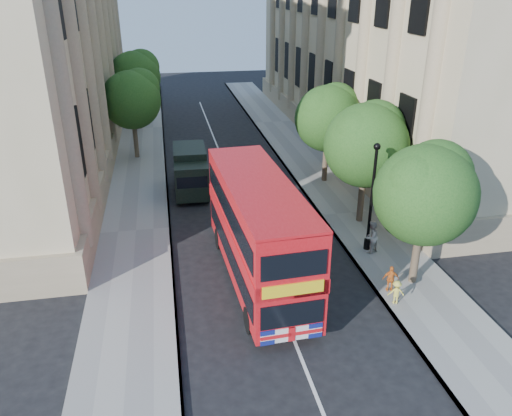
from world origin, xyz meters
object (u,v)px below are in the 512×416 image
double_decker_bus (258,229)px  police_constable (271,311)px  woman_pedestrian (371,237)px  box_van (191,172)px  lamp_post (371,202)px

double_decker_bus → police_constable: 3.84m
police_constable → woman_pedestrian: bearing=-131.0°
police_constable → box_van: bearing=-72.3°
lamp_post → woman_pedestrian: size_ratio=3.26×
box_van → double_decker_bus: bearing=-77.0°
police_constable → woman_pedestrian: 7.41m
box_van → police_constable: (1.88, -13.78, -0.41)m
lamp_post → double_decker_bus: size_ratio=0.54×
lamp_post → box_van: size_ratio=1.11×
double_decker_bus → box_van: bearing=98.6°
double_decker_bus → box_van: size_ratio=2.05×
lamp_post → double_decker_bus: 5.70m
lamp_post → police_constable: (-5.73, -5.00, -1.63)m
lamp_post → woman_pedestrian: 1.63m
box_van → woman_pedestrian: bearing=-48.6°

